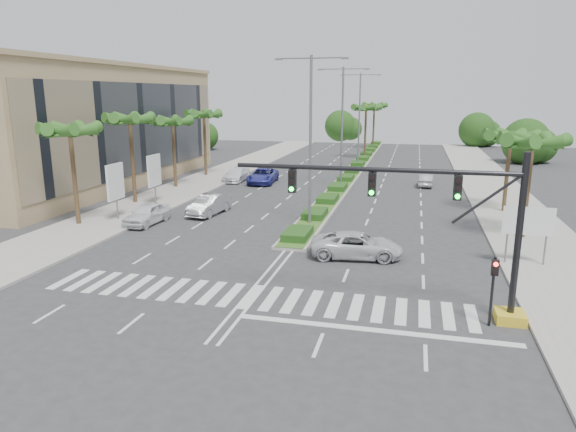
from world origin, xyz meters
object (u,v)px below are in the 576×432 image
at_px(car_parked_a, 147,214).
at_px(car_parked_d, 237,174).
at_px(car_crossing, 357,245).
at_px(car_right, 426,180).
at_px(car_parked_b, 209,205).
at_px(car_parked_c, 263,176).

bearing_deg(car_parked_a, car_parked_d, 93.29).
height_order(car_crossing, car_right, car_crossing).
xyz_separation_m(car_parked_b, car_crossing, (12.72, -8.34, -0.05)).
distance_m(car_parked_a, car_right, 29.58).
distance_m(car_parked_b, car_parked_d, 16.20).
distance_m(car_parked_c, car_parked_d, 3.28).
relative_size(car_parked_b, car_crossing, 0.89).
height_order(car_parked_b, car_parked_c, car_parked_c).
bearing_deg(car_parked_c, car_parked_a, -104.01).
xyz_separation_m(car_parked_c, car_parked_d, (-3.21, 0.66, -0.06)).
bearing_deg(car_parked_b, car_parked_a, -122.38).
bearing_deg(car_right, car_parked_b, 48.54).
bearing_deg(car_parked_b, car_right, 52.30).
bearing_deg(car_right, car_parked_a, 49.47).
distance_m(car_parked_a, car_parked_b, 5.20).
distance_m(car_parked_d, car_crossing, 29.02).
relative_size(car_parked_d, car_crossing, 0.94).
xyz_separation_m(car_parked_b, car_right, (17.05, 17.45, -0.15)).
bearing_deg(car_right, car_crossing, 83.35).
xyz_separation_m(car_parked_a, car_parked_b, (3.28, 4.04, 0.02)).
xyz_separation_m(car_parked_a, car_parked_c, (3.21, 19.25, 0.03)).
relative_size(car_parked_a, car_right, 1.16).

